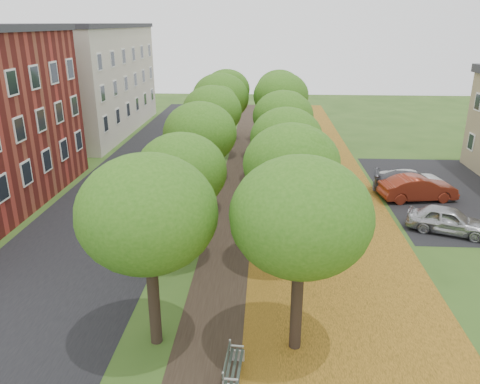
# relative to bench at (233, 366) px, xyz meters

# --- Properties ---
(ground) EXTENTS (120.00, 120.00, 0.00)m
(ground) POSITION_rel_bench_xyz_m (-0.58, 1.60, -0.41)
(ground) COLOR #2D4C19
(ground) RESTS_ON ground
(street_asphalt) EXTENTS (8.00, 70.00, 0.01)m
(street_asphalt) POSITION_rel_bench_xyz_m (-8.08, 16.60, -0.41)
(street_asphalt) COLOR black
(street_asphalt) RESTS_ON ground
(footpath) EXTENTS (3.20, 70.00, 0.01)m
(footpath) POSITION_rel_bench_xyz_m (-0.58, 16.60, -0.41)
(footpath) COLOR black
(footpath) RESTS_ON ground
(leaf_verge) EXTENTS (7.50, 70.00, 0.01)m
(leaf_verge) POSITION_rel_bench_xyz_m (4.42, 16.60, -0.40)
(leaf_verge) COLOR #B17320
(leaf_verge) RESTS_ON ground
(parking_lot) EXTENTS (9.00, 16.00, 0.01)m
(parking_lot) POSITION_rel_bench_xyz_m (12.92, 17.60, -0.41)
(parking_lot) COLOR black
(parking_lot) RESTS_ON ground
(tree_row_west) EXTENTS (4.19, 34.19, 6.40)m
(tree_row_west) POSITION_rel_bench_xyz_m (-2.78, 16.60, 4.19)
(tree_row_west) COLOR black
(tree_row_west) RESTS_ON ground
(tree_row_east) EXTENTS (4.19, 34.19, 6.40)m
(tree_row_east) POSITION_rel_bench_xyz_m (2.02, 16.60, 4.19)
(tree_row_east) COLOR black
(tree_row_east) RESTS_ON ground
(building_cream) EXTENTS (10.30, 20.30, 10.40)m
(building_cream) POSITION_rel_bench_xyz_m (-17.58, 34.60, 4.80)
(building_cream) COLOR beige
(building_cream) RESTS_ON ground
(bench) EXTENTS (0.59, 1.69, 0.79)m
(bench) POSITION_rel_bench_xyz_m (0.00, 0.00, 0.00)
(bench) COLOR #2C372F
(bench) RESTS_ON ground
(car_silver) EXTENTS (4.47, 3.10, 1.41)m
(car_silver) POSITION_rel_bench_xyz_m (10.58, 11.40, 0.30)
(car_silver) COLOR #A3A3A7
(car_silver) RESTS_ON ground
(car_red) EXTENTS (4.89, 2.35, 1.54)m
(car_red) POSITION_rel_bench_xyz_m (10.42, 16.21, 0.36)
(car_red) COLOR maroon
(car_red) RESTS_ON ground
(car_grey) EXTENTS (5.36, 3.06, 1.46)m
(car_grey) POSITION_rel_bench_xyz_m (10.42, 17.09, 0.32)
(car_grey) COLOR #36363B
(car_grey) RESTS_ON ground
(car_white) EXTENTS (4.57, 2.30, 1.24)m
(car_white) POSITION_rel_bench_xyz_m (10.68, 18.30, 0.21)
(car_white) COLOR white
(car_white) RESTS_ON ground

